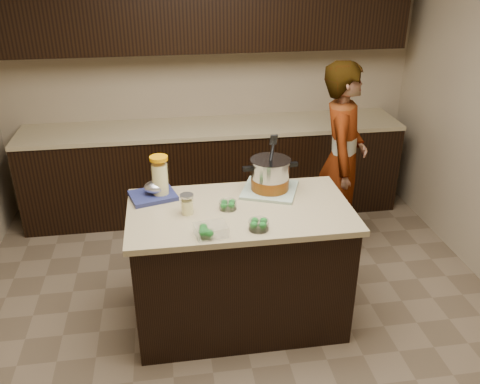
# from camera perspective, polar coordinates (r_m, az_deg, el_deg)

# --- Properties ---
(ground_plane) EXTENTS (4.00, 4.00, 0.00)m
(ground_plane) POSITION_cam_1_polar(r_m,az_deg,el_deg) (3.81, 0.00, -13.89)
(ground_plane) COLOR brown
(ground_plane) RESTS_ON ground
(room_shell) EXTENTS (4.04, 4.04, 2.72)m
(room_shell) POSITION_cam_1_polar(r_m,az_deg,el_deg) (3.01, 0.00, 11.96)
(room_shell) COLOR tan
(room_shell) RESTS_ON ground
(back_cabinets) EXTENTS (3.60, 0.63, 2.33)m
(back_cabinets) POSITION_cam_1_polar(r_m,az_deg,el_deg) (4.89, -3.12, 8.08)
(back_cabinets) COLOR black
(back_cabinets) RESTS_ON ground
(island) EXTENTS (1.46, 0.81, 0.90)m
(island) POSITION_cam_1_polar(r_m,az_deg,el_deg) (3.54, 0.00, -8.28)
(island) COLOR black
(island) RESTS_ON ground
(dish_towel) EXTENTS (0.47, 0.47, 0.02)m
(dish_towel) POSITION_cam_1_polar(r_m,az_deg,el_deg) (3.54, 3.36, 0.25)
(dish_towel) COLOR #578260
(dish_towel) RESTS_ON island
(stock_pot) EXTENTS (0.39, 0.30, 0.39)m
(stock_pot) POSITION_cam_1_polar(r_m,az_deg,el_deg) (3.50, 3.40, 1.76)
(stock_pot) COLOR #B7B7BC
(stock_pot) RESTS_ON dish_towel
(lemonade_pitcher) EXTENTS (0.15, 0.15, 0.29)m
(lemonade_pitcher) POSITION_cam_1_polar(r_m,az_deg,el_deg) (3.44, -8.96, 1.48)
(lemonade_pitcher) COLOR #F3E794
(lemonade_pitcher) RESTS_ON island
(mason_jar) EXTENTS (0.09, 0.09, 0.14)m
(mason_jar) POSITION_cam_1_polar(r_m,az_deg,el_deg) (3.24, -5.96, -1.42)
(mason_jar) COLOR #F3E794
(mason_jar) RESTS_ON island
(broccoli_tub_left) EXTENTS (0.14, 0.14, 0.05)m
(broccoli_tub_left) POSITION_cam_1_polar(r_m,az_deg,el_deg) (3.29, -1.37, -1.50)
(broccoli_tub_left) COLOR silver
(broccoli_tub_left) RESTS_ON island
(broccoli_tub_right) EXTENTS (0.15, 0.15, 0.06)m
(broccoli_tub_right) POSITION_cam_1_polar(r_m,az_deg,el_deg) (3.06, 2.11, -3.75)
(broccoli_tub_right) COLOR silver
(broccoli_tub_right) RESTS_ON island
(broccoli_tub_rect) EXTENTS (0.21, 0.17, 0.07)m
(broccoli_tub_rect) POSITION_cam_1_polar(r_m,az_deg,el_deg) (3.00, -3.27, -4.36)
(broccoli_tub_rect) COLOR silver
(broccoli_tub_rect) RESTS_ON island
(blue_tray) EXTENTS (0.35, 0.31, 0.11)m
(blue_tray) POSITION_cam_1_polar(r_m,az_deg,el_deg) (3.48, -9.64, -0.05)
(blue_tray) COLOR navy
(blue_tray) RESTS_ON island
(person) EXTENTS (0.60, 0.71, 1.66)m
(person) POSITION_cam_1_polar(r_m,az_deg,el_deg) (4.30, 11.33, 3.42)
(person) COLOR gray
(person) RESTS_ON ground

